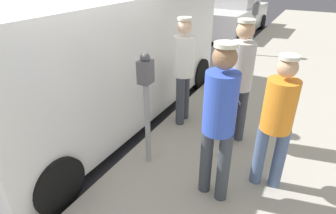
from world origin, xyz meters
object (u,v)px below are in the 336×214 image
Objects in this scene: parked_van at (103,56)px; parked_sedan_ahead at (232,15)px; pedestrian_in_blue at (219,116)px; pedestrian_in_white at (184,66)px; parking_meter_near at (146,92)px; pedestrian_in_gray at (240,76)px; pedestrian_in_orange at (277,118)px; parking_meter_far at (254,19)px.

parked_sedan_ahead is (-0.05, 7.84, -0.41)m from parked_van.
parked_van reaches higher than pedestrian_in_blue.
pedestrian_in_white reaches higher than parked_sedan_ahead.
pedestrian_in_blue is at bearing -9.99° from parking_meter_near.
pedestrian_in_gray reaches higher than pedestrian_in_white.
pedestrian_in_orange is 0.90× the size of pedestrian_in_blue.
parking_meter_far is 5.61m from pedestrian_in_orange.
pedestrian_in_orange is at bearing -74.56° from parking_meter_far.
pedestrian_in_white is (-1.57, 0.91, 0.07)m from pedestrian_in_orange.
parking_meter_far is at bearing 105.44° from pedestrian_in_orange.
pedestrian_in_gray is 1.20m from pedestrian_in_blue.
parked_van is (-1.50, -4.73, -0.03)m from parking_meter_far.
pedestrian_in_gray is at bearing 49.60° from parking_meter_near.
pedestrian_in_white is at bearing -78.98° from parked_sedan_ahead.
pedestrian_in_blue is (0.12, -1.19, -0.01)m from pedestrian_in_gray.
parked_sedan_ahead is at bearing 116.56° from parking_meter_far.
pedestrian_in_white is at bearing 127.40° from pedestrian_in_blue.
pedestrian_in_orange is (1.49, 0.30, -0.11)m from parking_meter_near.
parking_meter_near is 0.34× the size of parked_sedan_ahead.
pedestrian_in_orange is 0.31× the size of parked_van.
pedestrian_in_orange reaches higher than parked_sedan_ahead.
pedestrian_in_blue is at bearing -52.60° from pedestrian_in_white.
parked_sedan_ahead is at bearing 90.40° from parked_van.
parking_meter_near is 1.00× the size of parking_meter_far.
pedestrian_in_gray is 0.96m from pedestrian_in_orange.
pedestrian_in_gray is 8.18m from parked_sedan_ahead.
parking_meter_near is 1.00m from pedestrian_in_blue.
parking_meter_far is 0.94× the size of pedestrian_in_orange.
pedestrian_in_blue reaches higher than parked_sedan_ahead.
pedestrian_in_blue is (0.98, -5.88, 0.01)m from parking_meter_far.
pedestrian_in_white is (-0.07, 1.21, -0.04)m from parking_meter_near.
pedestrian_in_orange is 9.05m from parked_sedan_ahead.
pedestrian_in_gray is 0.96m from pedestrian_in_white.
parked_van reaches higher than parking_meter_far.
pedestrian_in_blue is at bearing -74.23° from parked_sedan_ahead.
pedestrian_in_gray reaches higher than parked_sedan_ahead.
parked_van is at bearing -170.49° from pedestrian_in_white.
parking_meter_far is 4.77m from pedestrian_in_gray.
pedestrian_in_gray is at bearing -11.47° from pedestrian_in_white.
pedestrian_in_orange reaches higher than parking_meter_near.
pedestrian_in_orange is (1.49, -5.41, -0.11)m from parking_meter_far.
parked_van reaches higher than parking_meter_near.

